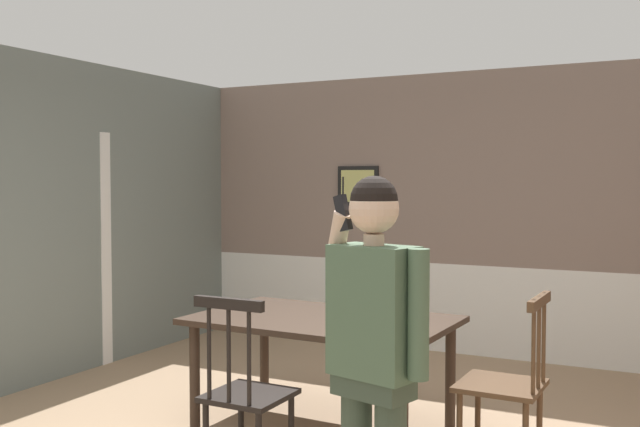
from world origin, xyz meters
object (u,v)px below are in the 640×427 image
object	(u,v)px
dining_table	(323,329)
chair_by_doorway	(507,382)
person_figure	(375,341)
chair_near_window	(245,391)

from	to	relation	value
dining_table	chair_by_doorway	bearing A→B (deg)	-1.74
dining_table	person_figure	xyz separation A→B (m)	(0.96, -1.40, 0.29)
dining_table	person_figure	distance (m)	1.72
dining_table	person_figure	bearing A→B (deg)	-55.66
chair_near_window	chair_by_doorway	bearing A→B (deg)	35.59
chair_by_doorway	dining_table	bearing A→B (deg)	89.60
dining_table	chair_by_doorway	size ratio (longest dim) A/B	1.72
chair_near_window	person_figure	xyz separation A→B (m)	(0.98, -0.49, 0.48)
person_figure	chair_near_window	bearing A→B (deg)	-11.40
dining_table	chair_near_window	bearing A→B (deg)	-91.71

